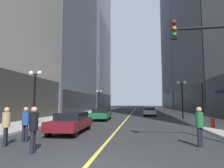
% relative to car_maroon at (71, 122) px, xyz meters
% --- Properties ---
extents(ground_plane, '(200.00, 200.00, 0.00)m').
position_rel_car_maroon_xyz_m(ground_plane, '(2.80, 28.38, -0.72)').
color(ground_plane, '#2D2D30').
extents(sidewalk_left, '(4.50, 78.00, 0.15)m').
position_rel_car_maroon_xyz_m(sidewalk_left, '(-5.45, 28.38, -0.64)').
color(sidewalk_left, '#ADA8A0').
rests_on(sidewalk_left, ground).
extents(sidewalk_right, '(4.50, 78.00, 0.15)m').
position_rel_car_maroon_xyz_m(sidewalk_right, '(11.05, 28.38, -0.64)').
color(sidewalk_right, '#ADA8A0').
rests_on(sidewalk_right, ground).
extents(lane_centre_stripe, '(0.16, 70.00, 0.01)m').
position_rel_car_maroon_xyz_m(lane_centre_stripe, '(2.80, 28.38, -0.72)').
color(lane_centre_stripe, '#E5D64C').
rests_on(lane_centre_stripe, ground).
extents(building_left_mid, '(12.53, 24.00, 34.22)m').
position_rel_car_maroon_xyz_m(building_left_mid, '(-13.86, 27.88, 16.32)').
color(building_left_mid, slate).
rests_on(building_left_mid, ground).
extents(building_left_far, '(13.02, 26.00, 52.53)m').
position_rel_car_maroon_xyz_m(building_left_far, '(-14.11, 53.38, 25.46)').
color(building_left_far, slate).
rests_on(building_left_far, ground).
extents(building_right_mid, '(12.92, 24.00, 40.06)m').
position_rel_car_maroon_xyz_m(building_right_mid, '(19.66, 27.88, 19.23)').
color(building_right_mid, '#4C515B').
rests_on(building_right_mid, ground).
extents(building_right_far, '(14.05, 26.00, 73.22)m').
position_rel_car_maroon_xyz_m(building_right_far, '(20.24, 53.38, 35.81)').
color(building_right_far, slate).
rests_on(building_right_far, ground).
extents(car_maroon, '(1.94, 4.54, 1.32)m').
position_rel_car_maroon_xyz_m(car_maroon, '(0.00, 0.00, 0.00)').
color(car_maroon, maroon).
rests_on(car_maroon, ground).
extents(car_green, '(2.10, 4.49, 1.32)m').
position_rel_car_maroon_xyz_m(car_green, '(0.06, 9.26, 0.00)').
color(car_green, '#196038').
rests_on(car_green, ground).
extents(car_silver, '(1.90, 4.76, 1.32)m').
position_rel_car_maroon_xyz_m(car_silver, '(5.86, 17.79, 0.00)').
color(car_silver, '#B7B7BC').
rests_on(car_silver, ground).
extents(pedestrian_in_green_parka, '(0.48, 0.48, 1.75)m').
position_rel_car_maroon_xyz_m(pedestrian_in_green_parka, '(7.06, -3.03, 0.31)').
color(pedestrian_in_green_parka, black).
rests_on(pedestrian_in_green_parka, ground).
extents(pedestrian_in_tan_trench, '(0.44, 0.44, 1.73)m').
position_rel_car_maroon_xyz_m(pedestrian_in_tan_trench, '(-1.53, -4.15, 0.29)').
color(pedestrian_in_tan_trench, black).
rests_on(pedestrian_in_tan_trench, ground).
extents(pedestrian_in_black_coat, '(0.37, 0.37, 1.78)m').
position_rel_car_maroon_xyz_m(pedestrian_in_black_coat, '(0.34, -5.07, 0.32)').
color(pedestrian_in_black_coat, black).
rests_on(pedestrian_in_black_coat, ground).
extents(pedestrian_in_blue_hoodie, '(0.36, 0.36, 1.72)m').
position_rel_car_maroon_xyz_m(pedestrian_in_blue_hoodie, '(-1.23, -3.14, 0.28)').
color(pedestrian_in_blue_hoodie, black).
rests_on(pedestrian_in_blue_hoodie, ground).
extents(street_lamp_left_near, '(1.06, 0.36, 4.43)m').
position_rel_car_maroon_xyz_m(street_lamp_left_near, '(-3.60, 1.58, 2.54)').
color(street_lamp_left_near, black).
rests_on(street_lamp_left_near, ground).
extents(street_lamp_left_far, '(1.06, 0.36, 4.43)m').
position_rel_car_maroon_xyz_m(street_lamp_left_far, '(-3.60, 24.84, 2.54)').
color(street_lamp_left_far, black).
rests_on(street_lamp_left_far, ground).
extents(street_lamp_right_mid, '(1.06, 0.36, 4.43)m').
position_rel_car_maroon_xyz_m(street_lamp_right_mid, '(9.20, 10.49, 2.54)').
color(street_lamp_right_mid, black).
rests_on(street_lamp_right_mid, ground).
extents(fire_hydrant_right, '(0.28, 0.28, 0.80)m').
position_rel_car_maroon_xyz_m(fire_hydrant_right, '(9.70, 3.02, -0.32)').
color(fire_hydrant_right, red).
rests_on(fire_hydrant_right, ground).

